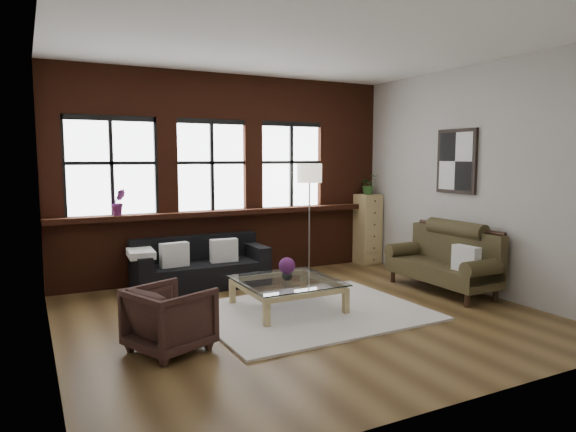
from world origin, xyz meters
name	(u,v)px	position (x,y,z in m)	size (l,w,h in m)	color
floor	(303,316)	(0.00, 0.00, 0.00)	(5.50, 5.50, 0.00)	brown
ceiling	(304,43)	(0.00, 0.00, 3.20)	(5.50, 5.50, 0.00)	white
wall_back	(228,177)	(0.00, 2.50, 1.60)	(5.50, 5.50, 0.00)	#AEAAA2
wall_front	(467,199)	(0.00, -2.50, 1.60)	(5.50, 5.50, 0.00)	#AEAAA2
wall_left	(45,190)	(-2.75, 0.00, 1.60)	(5.00, 5.00, 0.00)	#AEAAA2
wall_right	(473,179)	(2.75, 0.00, 1.60)	(5.00, 5.00, 0.00)	#AEAAA2
brick_backwall	(230,177)	(0.00, 2.44, 1.60)	(5.50, 0.12, 3.20)	#4B1F11
sill_ledge	(232,212)	(0.00, 2.35, 1.04)	(5.50, 0.30, 0.08)	#4B1F11
window_left	(111,168)	(-1.80, 2.45, 1.75)	(1.38, 0.10, 1.50)	black
window_mid	(211,167)	(-0.30, 2.45, 1.75)	(1.38, 0.10, 1.50)	black
window_right	(291,167)	(1.10, 2.45, 1.75)	(1.38, 0.10, 1.50)	black
wall_poster	(457,161)	(2.72, 0.30, 1.85)	(0.05, 0.74, 0.94)	black
shag_rug	(311,312)	(0.14, 0.05, 0.01)	(2.67, 2.10, 0.03)	beige
dark_sofa	(201,264)	(-0.67, 1.90, 0.35)	(1.94, 0.79, 0.70)	black
pillow_a	(174,255)	(-1.09, 1.80, 0.54)	(0.40, 0.14, 0.34)	silver
pillow_b	(224,250)	(-0.35, 1.80, 0.54)	(0.40, 0.14, 0.34)	silver
vintage_settee	(441,259)	(2.30, 0.11, 0.46)	(0.77, 1.74, 0.93)	#383019
pillow_settee	(466,259)	(2.22, -0.43, 0.58)	(0.14, 0.38, 0.34)	silver
armchair	(170,319)	(-1.71, -0.38, 0.33)	(0.69, 0.72, 0.65)	#301C18
coffee_table	(287,295)	(-0.06, 0.31, 0.19)	(1.18, 1.18, 0.39)	tan
vase	(287,274)	(-0.06, 0.31, 0.45)	(0.13, 0.13, 0.14)	#B2B2B2
flowers	(287,266)	(-0.06, 0.31, 0.56)	(0.20, 0.20, 0.20)	#60215E
drawer_chest	(367,229)	(2.53, 2.20, 0.63)	(0.39, 0.39, 1.25)	tan
potted_plant_top	(368,185)	(2.53, 2.20, 1.43)	(0.31, 0.27, 0.35)	#2D5923
floor_lamp	(309,215)	(1.17, 1.93, 0.98)	(0.40, 0.40, 1.96)	#A5A5A8
sill_plant	(118,202)	(-1.74, 2.32, 1.27)	(0.21, 0.17, 0.38)	#60215E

